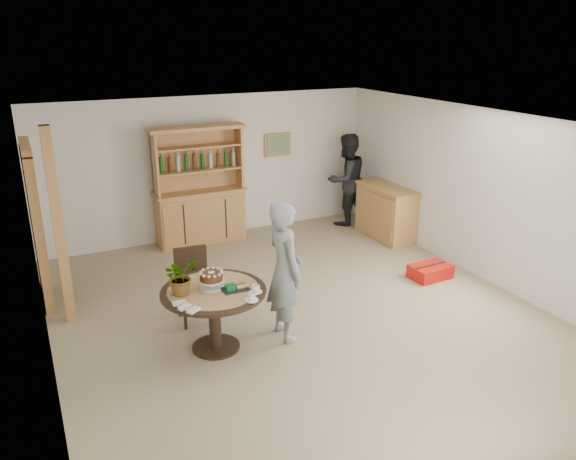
# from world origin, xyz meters

# --- Properties ---
(ground) EXTENTS (7.00, 7.00, 0.00)m
(ground) POSITION_xyz_m (0.00, 0.00, 0.00)
(ground) COLOR tan
(ground) RESTS_ON ground
(room_shell) EXTENTS (6.04, 7.04, 2.52)m
(room_shell) POSITION_xyz_m (0.00, 0.01, 1.74)
(room_shell) COLOR white
(room_shell) RESTS_ON ground
(doorway) EXTENTS (0.13, 1.10, 2.18)m
(doorway) POSITION_xyz_m (-2.93, 2.00, 1.11)
(doorway) COLOR black
(doorway) RESTS_ON ground
(pine_post) EXTENTS (0.12, 0.12, 2.50)m
(pine_post) POSITION_xyz_m (-2.70, 1.20, 1.25)
(pine_post) COLOR tan
(pine_post) RESTS_ON ground
(hutch) EXTENTS (1.62, 0.54, 2.04)m
(hutch) POSITION_xyz_m (-0.30, 3.24, 0.69)
(hutch) COLOR tan
(hutch) RESTS_ON ground
(sideboard) EXTENTS (0.54, 1.26, 0.94)m
(sideboard) POSITION_xyz_m (2.74, 2.00, 0.47)
(sideboard) COLOR tan
(sideboard) RESTS_ON ground
(dining_table) EXTENTS (1.20, 1.20, 0.76)m
(dining_table) POSITION_xyz_m (-1.25, -0.26, 0.60)
(dining_table) COLOR black
(dining_table) RESTS_ON ground
(dining_chair) EXTENTS (0.45, 0.45, 0.95)m
(dining_chair) POSITION_xyz_m (-1.24, 0.57, 0.54)
(dining_chair) COLOR black
(dining_chair) RESTS_ON ground
(birthday_cake) EXTENTS (0.30, 0.30, 0.20)m
(birthday_cake) POSITION_xyz_m (-1.25, -0.21, 0.88)
(birthday_cake) COLOR white
(birthday_cake) RESTS_ON dining_table
(flower_vase) EXTENTS (0.47, 0.44, 0.42)m
(flower_vase) POSITION_xyz_m (-1.60, -0.21, 0.97)
(flower_vase) COLOR #3F7233
(flower_vase) RESTS_ON dining_table
(gift_tray) EXTENTS (0.30, 0.20, 0.08)m
(gift_tray) POSITION_xyz_m (-1.04, -0.39, 0.79)
(gift_tray) COLOR black
(gift_tray) RESTS_ON dining_table
(coffee_cup_a) EXTENTS (0.15, 0.15, 0.09)m
(coffee_cup_a) POSITION_xyz_m (-0.85, -0.54, 0.80)
(coffee_cup_a) COLOR white
(coffee_cup_a) RESTS_ON dining_table
(coffee_cup_b) EXTENTS (0.15, 0.15, 0.08)m
(coffee_cup_b) POSITION_xyz_m (-0.97, -0.71, 0.79)
(coffee_cup_b) COLOR white
(coffee_cup_b) RESTS_ON dining_table
(napkins) EXTENTS (0.24, 0.33, 0.03)m
(napkins) POSITION_xyz_m (-1.66, -0.58, 0.77)
(napkins) COLOR white
(napkins) RESTS_ON dining_table
(teen_boy) EXTENTS (0.42, 0.63, 1.72)m
(teen_boy) POSITION_xyz_m (-0.40, -0.36, 0.86)
(teen_boy) COLOR gray
(teen_boy) RESTS_ON ground
(adult_person) EXTENTS (0.96, 0.81, 1.74)m
(adult_person) POSITION_xyz_m (2.50, 2.98, 0.87)
(adult_person) COLOR black
(adult_person) RESTS_ON ground
(red_suitcase) EXTENTS (0.62, 0.43, 0.21)m
(red_suitcase) POSITION_xyz_m (2.31, 0.22, 0.10)
(red_suitcase) COLOR red
(red_suitcase) RESTS_ON ground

